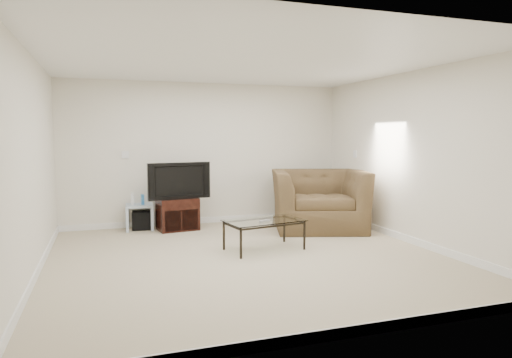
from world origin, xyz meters
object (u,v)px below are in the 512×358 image
object	(u,v)px
subwoofer	(141,220)
tv_stand	(178,214)
recliner	(319,190)
television	(178,180)
side_table	(140,217)
coffee_table	(264,235)

from	to	relation	value
subwoofer	tv_stand	bearing A→B (deg)	-23.16
subwoofer	recliner	distance (m)	3.05
television	recliner	size ratio (longest dim) A/B	0.64
side_table	subwoofer	bearing A→B (deg)	30.31
recliner	subwoofer	bearing A→B (deg)	179.35
television	subwoofer	bearing A→B (deg)	146.71
side_table	subwoofer	distance (m)	0.07
television	side_table	xyz separation A→B (m)	(-0.61, 0.26, -0.62)
tv_stand	side_table	xyz separation A→B (m)	(-0.60, 0.23, -0.06)
tv_stand	recliner	size ratio (longest dim) A/B	0.42
recliner	coffee_table	distance (m)	1.79
television	recliner	world-z (taller)	recliner
television	subwoofer	world-z (taller)	television
tv_stand	side_table	bearing A→B (deg)	151.51
television	tv_stand	bearing A→B (deg)	89.53
tv_stand	television	xyz separation A→B (m)	(0.00, -0.03, 0.57)
television	coffee_table	distance (m)	2.03
subwoofer	coffee_table	xyz separation A→B (m)	(1.50, -1.97, 0.06)
television	coffee_table	xyz separation A→B (m)	(0.92, -1.70, -0.63)
television	subwoofer	size ratio (longest dim) A/B	3.22
coffee_table	side_table	bearing A→B (deg)	128.08
tv_stand	coffee_table	world-z (taller)	tv_stand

